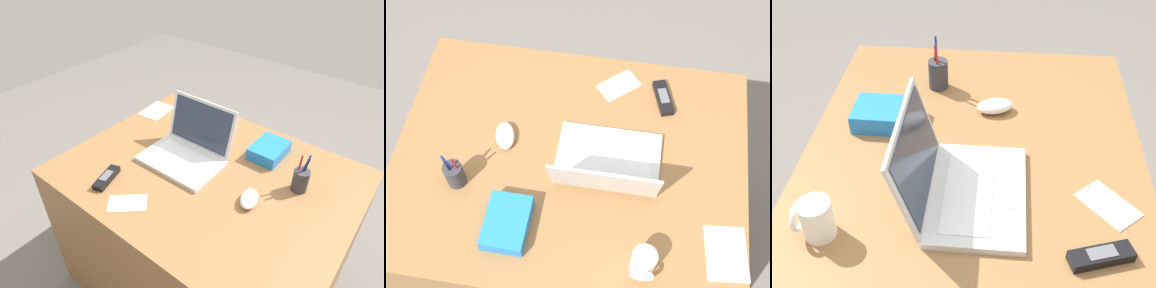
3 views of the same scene
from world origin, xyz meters
TOP-DOWN VIEW (x-y plane):
  - desk at (0.00, 0.00)m, footprint 1.16×0.90m
  - laptop at (-0.13, 0.02)m, footprint 0.34×0.29m
  - computer_mouse at (0.22, -0.05)m, footprint 0.09×0.12m
  - coffee_mug_white at (-0.27, 0.32)m, footprint 0.07×0.08m
  - cordless_phone at (-0.29, -0.29)m, footprint 0.08×0.15m
  - pen_holder at (0.34, 0.13)m, footprint 0.06×0.06m
  - snack_bag at (0.14, 0.26)m, footprint 0.13×0.18m
  - paper_note_left at (-0.13, -0.33)m, footprint 0.16×0.16m

SIDE VIEW (x-z plane):
  - desk at x=0.00m, z-range 0.00..0.74m
  - paper_note_left at x=-0.13m, z-range 0.74..0.74m
  - cordless_phone at x=-0.29m, z-range 0.73..0.76m
  - computer_mouse at x=0.22m, z-range 0.74..0.77m
  - snack_bag at x=0.14m, z-range 0.74..0.79m
  - laptop at x=-0.13m, z-range 0.67..0.89m
  - coffee_mug_white at x=-0.27m, z-range 0.74..0.83m
  - pen_holder at x=0.34m, z-range 0.70..0.87m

